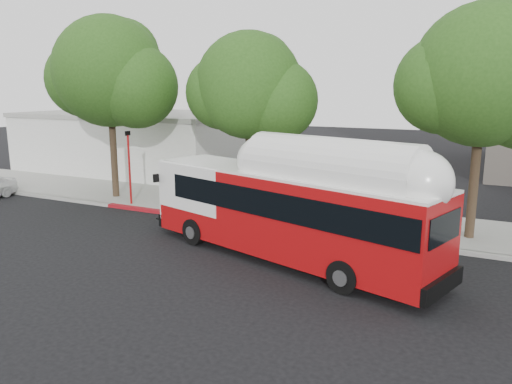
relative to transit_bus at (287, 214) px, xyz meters
The scene contains 10 objects.
ground 3.75m from the transit_bus, behind, with size 120.00×120.00×0.00m, color black.
sidewalk 7.07m from the transit_bus, 118.80° to the left, with size 60.00×5.00×0.15m, color gray.
curb_strip 5.03m from the transit_bus, 134.03° to the left, with size 60.00×0.30×0.15m, color gray.
red_curb_segment 7.36m from the transit_bus, 151.49° to the left, with size 10.00×0.32×0.16m, color maroon.
street_tree_left 13.80m from the transit_bus, 156.75° to the left, with size 6.67×5.80×9.74m.
street_tree_mid 8.02m from the transit_bus, 124.97° to the left, with size 5.75×5.00×8.62m.
street_tree_right 9.35m from the transit_bus, 41.35° to the left, with size 6.21×5.40×9.18m.
low_commercial_bldg 21.98m from the transit_bus, 142.00° to the left, with size 16.20×10.20×4.25m.
transit_bus is the anchor object (origin of this frame).
signal_pole 11.09m from the transit_bus, 159.10° to the left, with size 0.11×0.37×3.89m.
Camera 1 is at (9.82, -15.20, 6.03)m, focal length 35.00 mm.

